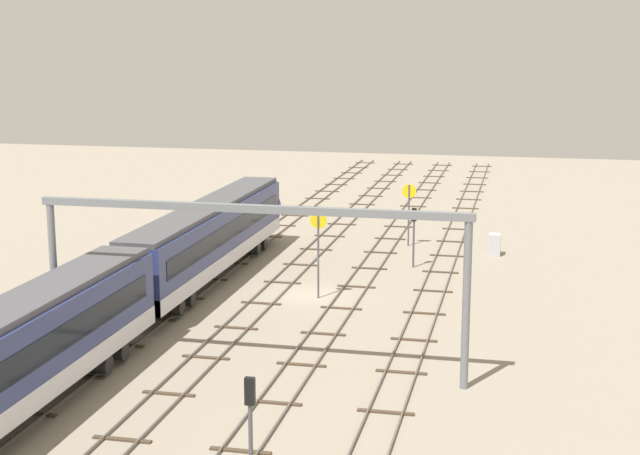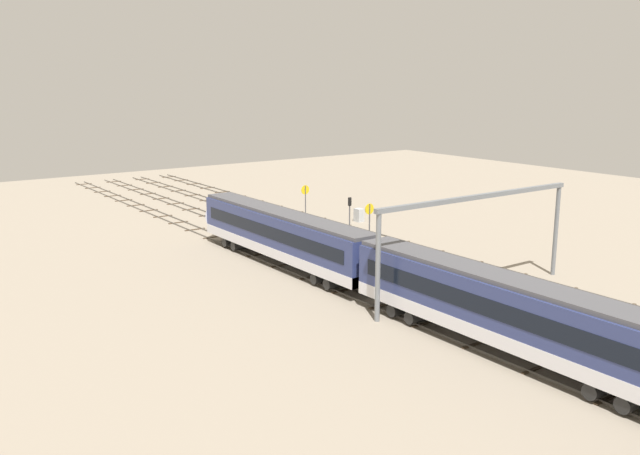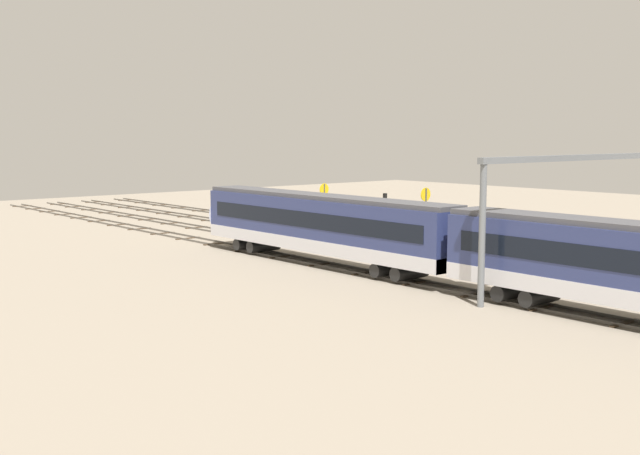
# 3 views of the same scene
# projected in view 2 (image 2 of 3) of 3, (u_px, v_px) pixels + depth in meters

# --- Properties ---
(ground_plane) EXTENTS (143.30, 143.30, 0.00)m
(ground_plane) POSITION_uv_depth(u_px,v_px,m) (361.00, 259.00, 62.95)
(ground_plane) COLOR gray
(track_near_foreground) EXTENTS (127.30, 2.40, 0.16)m
(track_near_foreground) POSITION_uv_depth(u_px,v_px,m) (417.00, 247.00, 67.01)
(track_near_foreground) COLOR #59544C
(track_near_foreground) RESTS_ON ground
(track_second_near) EXTENTS (127.30, 2.40, 0.16)m
(track_second_near) POSITION_uv_depth(u_px,v_px,m) (380.00, 254.00, 64.29)
(track_second_near) COLOR #59544C
(track_second_near) RESTS_ON ground
(track_middle) EXTENTS (127.30, 2.40, 0.16)m
(track_middle) POSITION_uv_depth(u_px,v_px,m) (340.00, 262.00, 61.57)
(track_middle) COLOR #59544C
(track_middle) RESTS_ON ground
(track_with_train) EXTENTS (127.30, 2.40, 0.16)m
(track_with_train) POSITION_uv_depth(u_px,v_px,m) (297.00, 271.00, 58.86)
(track_with_train) COLOR #59544C
(track_with_train) RESTS_ON ground
(train) EXTENTS (75.20, 3.24, 4.80)m
(train) POSITION_uv_depth(u_px,v_px,m) (495.00, 311.00, 40.93)
(train) COLOR navy
(train) RESTS_ON ground
(overhead_gantry) EXTENTS (0.40, 20.28, 7.93)m
(overhead_gantry) POSITION_uv_depth(u_px,v_px,m) (478.00, 218.00, 51.02)
(overhead_gantry) COLOR slate
(overhead_gantry) RESTS_ON ground
(speed_sign_near_foreground) EXTENTS (0.14, 1.01, 5.24)m
(speed_sign_near_foreground) POSITION_uv_depth(u_px,v_px,m) (369.00, 222.00, 62.20)
(speed_sign_near_foreground) COLOR #4C4C51
(speed_sign_near_foreground) RESTS_ON ground
(speed_sign_mid_trackside) EXTENTS (0.14, 1.06, 4.68)m
(speed_sign_mid_trackside) POSITION_uv_depth(u_px,v_px,m) (305.00, 198.00, 76.58)
(speed_sign_mid_trackside) COLOR #4C4C51
(speed_sign_mid_trackside) RESTS_ON ground
(signal_light_trackside_departure) EXTENTS (0.31, 0.32, 4.10)m
(signal_light_trackside_departure) POSITION_uv_depth(u_px,v_px,m) (350.00, 210.00, 72.06)
(signal_light_trackside_departure) COLOR #4C4C51
(signal_light_trackside_departure) RESTS_ON ground
(relay_cabinet) EXTENTS (1.05, 0.84, 1.54)m
(relay_cabinet) POSITION_uv_depth(u_px,v_px,m) (359.00, 215.00, 79.36)
(relay_cabinet) COLOR #B2B7BC
(relay_cabinet) RESTS_ON ground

